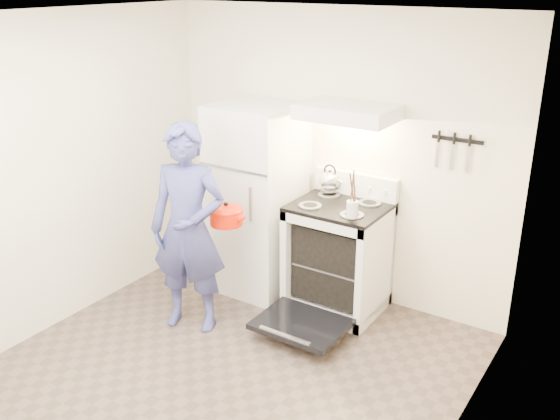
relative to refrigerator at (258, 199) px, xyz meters
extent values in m
plane|color=brown|center=(0.58, -1.45, -0.85)|extent=(3.60, 3.60, 0.00)
cube|color=beige|center=(0.58, 0.35, 0.40)|extent=(3.20, 0.02, 2.50)
cube|color=silver|center=(0.00, 0.00, 0.00)|extent=(0.70, 0.70, 1.70)
cube|color=silver|center=(0.81, 0.02, -0.39)|extent=(0.76, 0.65, 0.92)
cube|color=black|center=(0.81, 0.02, 0.09)|extent=(0.76, 0.65, 0.03)
cube|color=silver|center=(0.81, 0.31, 0.20)|extent=(0.76, 0.07, 0.20)
cube|color=black|center=(0.81, -0.57, -0.72)|extent=(0.70, 0.54, 0.04)
cube|color=gray|center=(0.81, 0.02, -0.41)|extent=(0.60, 0.52, 0.01)
cube|color=silver|center=(0.81, 0.10, 0.86)|extent=(0.76, 0.50, 0.12)
cube|color=black|center=(1.63, 0.33, 0.70)|extent=(0.40, 0.02, 0.03)
cylinder|color=#967052|center=(0.87, 0.08, -0.40)|extent=(0.36, 0.36, 0.02)
cylinder|color=silver|center=(1.05, -0.24, 0.20)|extent=(0.11, 0.11, 0.13)
imported|color=navy|center=(-0.06, -0.87, 0.00)|extent=(0.72, 0.58, 1.70)
camera|label=1|loc=(3.01, -4.27, 1.89)|focal=40.00mm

